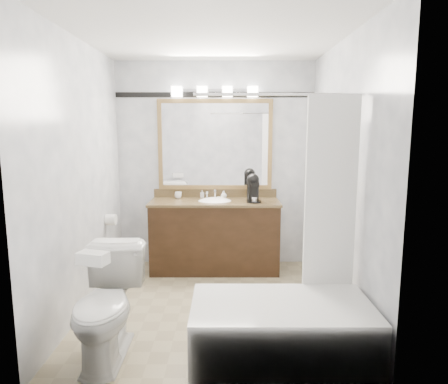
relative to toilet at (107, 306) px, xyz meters
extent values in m
cube|color=tan|center=(0.75, 0.87, -0.41)|extent=(2.40, 2.60, 0.01)
cube|color=white|center=(0.75, 0.87, 2.10)|extent=(2.40, 2.60, 0.01)
cube|color=white|center=(0.75, 2.18, 0.84)|extent=(2.40, 0.01, 2.50)
cube|color=white|center=(0.75, -0.43, 0.84)|extent=(2.40, 0.01, 2.50)
cube|color=white|center=(-0.46, 0.87, 0.84)|extent=(0.01, 2.60, 2.50)
cube|color=white|center=(1.95, 0.87, 0.84)|extent=(0.01, 2.60, 2.50)
cube|color=black|center=(0.75, 1.89, 0.00)|extent=(1.50, 0.55, 0.82)
cube|color=olive|center=(0.75, 1.89, 0.43)|extent=(1.53, 0.58, 0.03)
cube|color=olive|center=(0.75, 2.16, 0.49)|extent=(1.53, 0.03, 0.10)
ellipsoid|color=white|center=(0.75, 1.89, 0.41)|extent=(0.44, 0.34, 0.14)
cube|color=#9D7A47|center=(0.75, 2.15, 1.62)|extent=(1.40, 0.04, 0.05)
cube|color=#9D7A47|center=(0.75, 2.15, 0.57)|extent=(1.40, 0.04, 0.05)
cube|color=#9D7A47|center=(0.07, 2.15, 1.09)|extent=(0.05, 0.04, 1.00)
cube|color=#9D7A47|center=(1.42, 2.15, 1.09)|extent=(0.05, 0.04, 1.00)
cube|color=white|center=(0.75, 2.16, 1.09)|extent=(1.30, 0.01, 1.00)
cube|color=silver|center=(0.75, 2.14, 1.74)|extent=(0.90, 0.05, 0.03)
cube|color=white|center=(0.30, 2.09, 1.72)|extent=(0.12, 0.12, 0.12)
cube|color=white|center=(0.60, 2.09, 1.72)|extent=(0.12, 0.12, 0.12)
cube|color=white|center=(0.90, 2.09, 1.72)|extent=(0.12, 0.12, 0.12)
cube|color=white|center=(1.20, 2.09, 1.72)|extent=(0.12, 0.12, 0.12)
cube|color=black|center=(0.75, 2.17, 1.69)|extent=(2.40, 0.01, 0.06)
cube|color=white|center=(1.28, -0.05, -0.18)|extent=(1.30, 0.72, 0.45)
cylinder|color=silver|center=(1.28, 0.33, 1.54)|extent=(1.30, 0.02, 0.02)
cube|color=white|center=(1.70, 0.32, 0.77)|extent=(0.40, 0.04, 1.55)
cylinder|color=white|center=(-0.39, 1.54, 0.29)|extent=(0.11, 0.12, 0.12)
imported|color=white|center=(0.00, 0.00, 0.00)|extent=(0.46, 0.80, 0.81)
cube|color=white|center=(0.00, -0.25, 0.45)|extent=(0.22, 0.16, 0.08)
cylinder|color=black|center=(1.21, 1.78, 0.45)|extent=(0.17, 0.17, 0.02)
cylinder|color=black|center=(1.20, 1.83, 0.58)|extent=(0.14, 0.14, 0.25)
sphere|color=black|center=(1.20, 1.83, 0.70)|extent=(0.15, 0.15, 0.15)
cube|color=black|center=(1.21, 1.76, 0.66)|extent=(0.11, 0.11, 0.05)
cylinder|color=silver|center=(1.21, 1.76, 0.48)|extent=(0.06, 0.06, 0.06)
imported|color=white|center=(0.30, 2.05, 0.48)|extent=(0.11, 0.11, 0.07)
imported|color=white|center=(0.30, 2.07, 0.48)|extent=(0.10, 0.10, 0.08)
imported|color=white|center=(0.59, 2.09, 0.49)|extent=(0.05, 0.05, 0.10)
imported|color=white|center=(0.86, 2.06, 0.49)|extent=(0.09, 0.09, 0.09)
cube|color=beige|center=(0.81, 2.01, 0.46)|extent=(0.09, 0.07, 0.03)
camera|label=1|loc=(0.87, -2.77, 1.28)|focal=32.00mm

